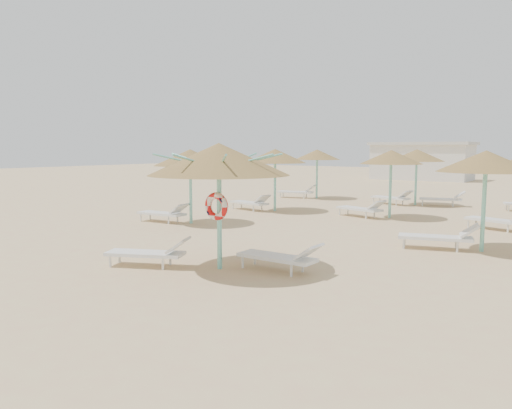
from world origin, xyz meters
The scene contains 6 objects.
ground centered at (0.00, 0.00, 0.00)m, with size 120.00×120.00×0.00m, color tan.
main_palapa centered at (0.20, -0.30, 2.46)m, with size 3.16×3.16×2.83m.
lounger_main_a centered at (-1.23, -1.06, 0.33)m, with size 1.99×1.33×0.70m.
lounger_main_b centered at (1.50, 0.27, 0.34)m, with size 1.96×0.60×0.71m.
palapa_field centered at (1.07, 9.72, 2.31)m, with size 19.71×13.84×2.69m.
service_hut centered at (-6.00, 35.00, 1.64)m, with size 8.40×4.40×3.25m.
Camera 1 is at (7.25, -8.87, 2.71)m, focal length 35.00 mm.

